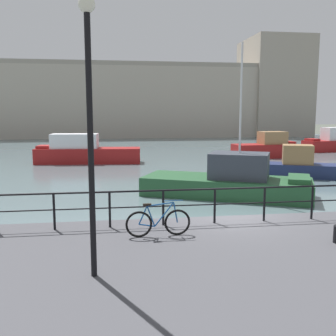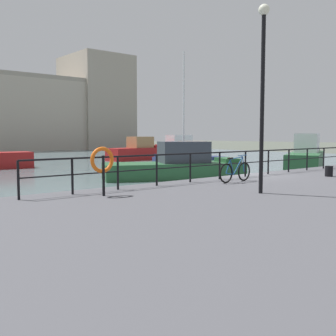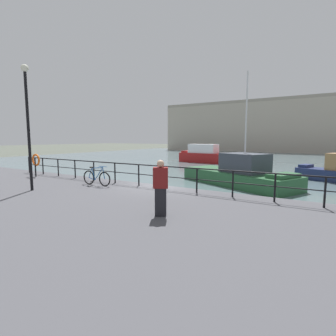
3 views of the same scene
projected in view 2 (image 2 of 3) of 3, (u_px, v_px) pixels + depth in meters
The scene contains 12 objects.
ground_plane at pixel (242, 194), 17.92m from camera, with size 240.00×240.00×0.00m, color #4C5147.
water_basin at pixel (9, 161), 40.97m from camera, with size 80.00×60.00×0.01m, color slate.
moored_harbor_tender at pixel (189, 158), 32.21m from camera, with size 5.88×3.77×2.12m.
moored_small_launch at pixel (306, 156), 30.63m from camera, with size 9.11×6.08×2.72m.
moored_cabin_cruiser at pixel (177, 166), 24.42m from camera, with size 8.77×6.23×7.54m.
moored_white_yacht at pixel (179, 147), 52.55m from camera, with size 8.42×3.55×2.60m.
moored_red_daysailer at pixel (136, 151), 42.23m from camera, with size 6.04×2.58×2.43m.
quay_railing at pixel (279, 157), 18.25m from camera, with size 23.57×0.07×1.08m.
parked_bicycle at pixel (235, 172), 14.81m from camera, with size 1.77×0.13×0.98m.
mooring_bollard at pixel (329, 171), 16.84m from camera, with size 0.32×0.32×0.44m, color black.
life_ring_stand at pixel (102, 162), 11.46m from camera, with size 0.75×0.16×1.40m.
quay_lamp_post at pixel (263, 77), 11.74m from camera, with size 0.32×0.32×5.47m.
Camera 2 is at (-13.93, -11.49, 2.63)m, focal length 43.23 mm.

